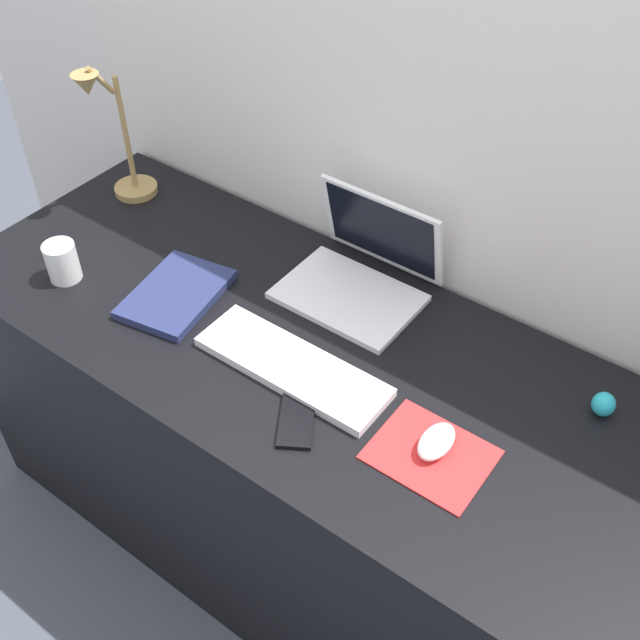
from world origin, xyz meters
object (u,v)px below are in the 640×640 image
(desk_lamp, at_px, (115,139))
(coffee_mug, at_px, (62,262))
(cell_phone, at_px, (297,421))
(laptop, at_px, (363,267))
(notebook_pad, at_px, (176,294))
(keyboard, at_px, (292,366))
(mouse, at_px, (436,442))
(toy_figurine_cyan, at_px, (603,404))

(desk_lamp, xyz_separation_m, coffee_mug, (0.12, -0.30, -0.12))
(cell_phone, bearing_deg, laptop, 75.07)
(laptop, relative_size, notebook_pad, 1.25)
(keyboard, distance_m, coffee_mug, 0.60)
(desk_lamp, xyz_separation_m, notebook_pad, (0.37, -0.20, -0.16))
(mouse, height_order, coffee_mug, coffee_mug)
(cell_phone, bearing_deg, mouse, -8.97)
(cell_phone, height_order, desk_lamp, desk_lamp)
(toy_figurine_cyan, bearing_deg, mouse, -128.87)
(cell_phone, distance_m, coffee_mug, 0.68)
(desk_lamp, bearing_deg, keyboard, -17.49)
(keyboard, relative_size, notebook_pad, 1.71)
(coffee_mug, height_order, toy_figurine_cyan, coffee_mug)
(coffee_mug, bearing_deg, mouse, 4.73)
(keyboard, bearing_deg, coffee_mug, -172.55)
(desk_lamp, bearing_deg, notebook_pad, -28.61)
(cell_phone, height_order, toy_figurine_cyan, toy_figurine_cyan)
(desk_lamp, bearing_deg, coffee_mug, -67.68)
(desk_lamp, bearing_deg, cell_phone, -22.18)
(keyboard, height_order, desk_lamp, desk_lamp)
(keyboard, relative_size, toy_figurine_cyan, 8.37)
(mouse, xyz_separation_m, coffee_mug, (-0.92, -0.08, 0.02))
(laptop, bearing_deg, desk_lamp, -173.95)
(mouse, bearing_deg, laptop, 140.47)
(notebook_pad, height_order, toy_figurine_cyan, toy_figurine_cyan)
(laptop, xyz_separation_m, toy_figurine_cyan, (0.57, -0.04, -0.03))
(coffee_mug, bearing_deg, toy_figurine_cyan, 16.57)
(mouse, relative_size, cell_phone, 0.75)
(notebook_pad, relative_size, toy_figurine_cyan, 4.90)
(mouse, bearing_deg, keyboard, 179.80)
(cell_phone, distance_m, notebook_pad, 0.45)
(desk_lamp, relative_size, coffee_mug, 4.03)
(laptop, height_order, desk_lamp, desk_lamp)
(notebook_pad, bearing_deg, coffee_mug, -168.77)
(keyboard, relative_size, desk_lamp, 1.11)
(notebook_pad, distance_m, toy_figurine_cyan, 0.91)
(desk_lamp, bearing_deg, mouse, -12.23)
(keyboard, height_order, toy_figurine_cyan, toy_figurine_cyan)
(cell_phone, bearing_deg, keyboard, 99.21)
(keyboard, xyz_separation_m, desk_lamp, (-0.71, 0.23, 0.16))
(cell_phone, xyz_separation_m, coffee_mug, (-0.68, 0.03, 0.04))
(coffee_mug, bearing_deg, laptop, 33.88)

